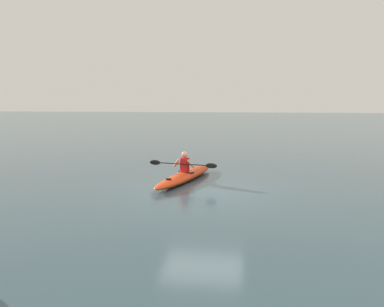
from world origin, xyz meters
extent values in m
plane|color=#334C56|center=(0.00, 0.00, 0.00)|extent=(160.00, 160.00, 0.00)
ellipsoid|color=red|center=(0.79, -1.55, 0.16)|extent=(1.67, 4.76, 0.32)
torus|color=black|center=(0.78, -1.60, 0.30)|extent=(0.70, 0.70, 0.04)
cylinder|color=black|center=(1.11, -0.16, 0.31)|extent=(0.18, 0.18, 0.02)
cylinder|color=red|center=(0.81, -1.49, 0.56)|extent=(0.33, 0.33, 0.48)
sphere|color=tan|center=(0.81, -1.49, 0.91)|extent=(0.21, 0.21, 0.21)
cylinder|color=black|center=(0.85, -1.29, 0.61)|extent=(2.00, 0.48, 0.03)
ellipsoid|color=black|center=(-0.15, -1.07, 0.61)|extent=(0.40, 0.13, 0.17)
ellipsoid|color=black|center=(1.85, -1.52, 0.61)|extent=(0.40, 0.13, 0.17)
cylinder|color=tan|center=(0.57, -1.35, 0.61)|extent=(0.30, 0.19, 0.34)
cylinder|color=tan|center=(1.08, -1.47, 0.61)|extent=(0.26, 0.24, 0.34)
camera|label=1|loc=(-1.51, 12.61, 2.77)|focal=39.67mm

